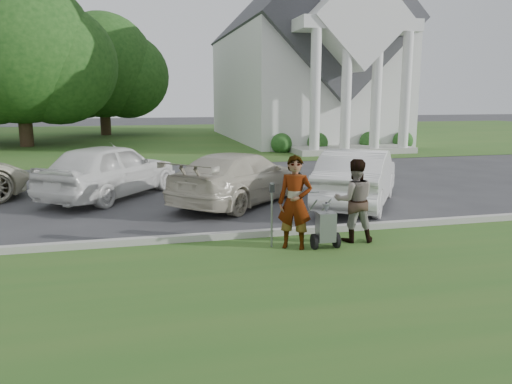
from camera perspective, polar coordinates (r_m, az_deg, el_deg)
name	(u,v)px	position (r m, az deg, el deg)	size (l,w,h in m)	color
ground	(239,247)	(9.83, -1.95, -6.25)	(120.00, 120.00, 0.00)	#333335
grass_strip	(283,309)	(7.10, 3.08, -13.19)	(80.00, 7.00, 0.01)	#2C591E
church_lawn	(162,137)	(36.36, -10.64, 6.19)	(80.00, 30.00, 0.01)	#2C591E
curb	(234,235)	(10.32, -2.58, -4.97)	(80.00, 0.18, 0.15)	#9E9E93
church	(301,49)	(34.23, 5.20, 16.00)	(9.19, 19.00, 24.10)	white
tree_left	(19,56)	(31.86, -25.44, 13.89)	(10.63, 8.40, 9.71)	#332316
tree_back	(102,70)	(39.29, -17.14, 13.14)	(9.61, 7.60, 8.89)	#332316
striping_cart	(325,228)	(9.68, 7.95, -4.07)	(0.53, 1.04, 0.96)	black
person_left	(295,203)	(9.50, 4.46, -1.30)	(0.65, 0.43, 1.79)	#999999
person_right	(354,201)	(10.14, 11.15, -1.04)	(0.81, 0.63, 1.67)	#999999
parking_meter_near	(272,207)	(9.55, 1.82, -1.76)	(0.09, 0.08, 1.28)	gray
car_b	(110,170)	(15.01, -16.33, 2.44)	(1.89, 4.69, 1.60)	white
car_c	(241,178)	(13.66, -1.77, 1.65)	(1.96, 4.81, 1.40)	beige
car_d	(358,177)	(13.66, 11.53, 1.68)	(1.60, 4.59, 1.51)	white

